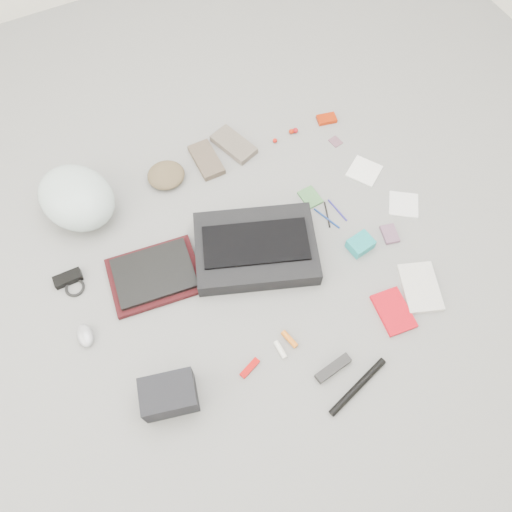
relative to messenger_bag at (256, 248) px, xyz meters
name	(u,v)px	position (x,y,z in m)	size (l,w,h in m)	color
ground_plane	(256,261)	(-0.02, -0.04, -0.04)	(4.00, 4.00, 0.00)	gray
messenger_bag	(256,248)	(0.00, 0.00, 0.00)	(0.51, 0.36, 0.08)	black
bag_flap	(256,243)	(0.00, 0.00, 0.05)	(0.44, 0.20, 0.01)	black
laptop_sleeve	(155,276)	(-0.43, 0.09, -0.03)	(0.37, 0.28, 0.03)	#3A0D10
laptop	(154,273)	(-0.43, 0.09, -0.01)	(0.32, 0.23, 0.02)	black
bike_helmet	(77,198)	(-0.60, 0.54, 0.07)	(0.29, 0.36, 0.22)	silver
beanie	(166,175)	(-0.20, 0.54, -0.01)	(0.17, 0.16, 0.06)	brown
mitten_left	(206,160)	(0.01, 0.54, -0.03)	(0.10, 0.21, 0.03)	brown
mitten_right	(234,145)	(0.16, 0.57, -0.03)	(0.11, 0.22, 0.03)	#706458
power_brick	(68,278)	(-0.76, 0.24, -0.03)	(0.11, 0.05, 0.03)	black
cable_coil	(75,288)	(-0.75, 0.19, -0.04)	(0.08, 0.08, 0.01)	black
mouse	(85,335)	(-0.77, -0.04, -0.02)	(0.06, 0.10, 0.04)	#A8A9B2
camera_bag	(169,395)	(-0.56, -0.41, 0.02)	(0.20, 0.14, 0.13)	black
multitool	(250,368)	(-0.24, -0.44, -0.04)	(0.09, 0.03, 0.01)	#B00402
toiletry_tube_white	(280,350)	(-0.11, -0.43, -0.03)	(0.02, 0.02, 0.07)	white
toiletry_tube_orange	(289,339)	(-0.05, -0.41, -0.03)	(0.02, 0.02, 0.08)	orange
u_lock	(333,368)	(0.04, -0.58, -0.03)	(0.15, 0.04, 0.03)	black
bike_pump	(358,387)	(0.09, -0.69, -0.03)	(0.03, 0.03, 0.29)	black
book_red	(393,311)	(0.38, -0.49, -0.03)	(0.12, 0.18, 0.02)	red
book_white	(420,287)	(0.53, -0.45, -0.03)	(0.15, 0.22, 0.02)	silver
notepad	(310,197)	(0.35, 0.14, -0.04)	(0.08, 0.10, 0.01)	#437942
pen_blue	(327,218)	(0.36, 0.01, -0.04)	(0.01, 0.01, 0.15)	navy
pen_black	(327,215)	(0.37, 0.03, -0.04)	(0.01, 0.01, 0.13)	black
pen_navy	(337,210)	(0.43, 0.03, -0.04)	(0.01, 0.01, 0.13)	navy
accordion_wallet	(360,244)	(0.42, -0.17, -0.02)	(0.10, 0.08, 0.05)	teal
card_deck	(390,234)	(0.57, -0.18, -0.03)	(0.06, 0.09, 0.02)	#825774
napkin_top	(364,171)	(0.65, 0.16, -0.04)	(0.14, 0.14, 0.01)	white
napkin_bottom	(404,204)	(0.71, -0.08, -0.04)	(0.13, 0.13, 0.01)	white
lollipop_a	(275,141)	(0.36, 0.51, -0.03)	(0.02, 0.02, 0.02)	red
lollipop_b	(291,131)	(0.45, 0.52, -0.03)	(0.03, 0.03, 0.03)	red
lollipop_c	(295,130)	(0.47, 0.52, -0.03)	(0.03, 0.03, 0.03)	maroon
altoids_tin	(327,119)	(0.65, 0.51, -0.03)	(0.09, 0.06, 0.02)	#B52807
stamp_sheet	(336,142)	(0.62, 0.38, -0.04)	(0.05, 0.06, 0.00)	#7D5061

